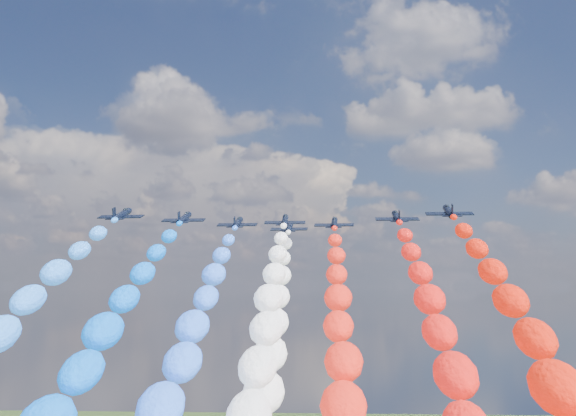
# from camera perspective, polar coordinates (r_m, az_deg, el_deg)

# --- Properties ---
(jet_0) EXTENTS (8.82, 11.60, 5.53)m
(jet_0) POSITION_cam_1_polar(r_m,az_deg,el_deg) (132.81, -13.16, -0.53)
(jet_0) COLOR black
(jet_1) EXTENTS (8.62, 11.46, 5.53)m
(jet_1) POSITION_cam_1_polar(r_m,az_deg,el_deg) (137.50, -8.31, -0.82)
(jet_1) COLOR black
(jet_2) EXTENTS (8.47, 11.35, 5.53)m
(jet_2) POSITION_cam_1_polar(r_m,az_deg,el_deg) (146.36, -4.06, -1.21)
(jet_2) COLOR black
(trail_2) EXTENTS (6.56, 119.51, 57.58)m
(trail_2) POSITION_cam_1_polar(r_m,az_deg,el_deg) (86.81, -9.31, -15.43)
(trail_2) COLOR #2E69FB
(jet_3) EXTENTS (8.30, 11.23, 5.53)m
(jet_3) POSITION_cam_1_polar(r_m,az_deg,el_deg) (141.06, -0.25, -1.03)
(jet_3) COLOR black
(trail_3) EXTENTS (6.56, 119.51, 57.58)m
(trail_3) POSITION_cam_1_polar(r_m,az_deg,el_deg) (80.95, -2.79, -16.17)
(trail_3) COLOR white
(jet_4) EXTENTS (8.61, 11.45, 5.53)m
(jet_4) POSITION_cam_1_polar(r_m,az_deg,el_deg) (157.04, 0.10, -1.57)
(jet_4) COLOR black
(trail_4) EXTENTS (6.56, 119.51, 57.58)m
(trail_4) POSITION_cam_1_polar(r_m,az_deg,el_deg) (96.75, -1.77, -14.56)
(trail_4) COLOR white
(jet_5) EXTENTS (8.68, 11.50, 5.53)m
(jet_5) POSITION_cam_1_polar(r_m,az_deg,el_deg) (146.93, 3.71, -1.23)
(jet_5) COLOR black
(trail_5) EXTENTS (6.56, 119.51, 57.58)m
(trail_5) POSITION_cam_1_polar(r_m,az_deg,el_deg) (86.60, 4.35, -15.51)
(trail_5) COLOR red
(jet_6) EXTENTS (8.25, 11.20, 5.53)m
(jet_6) POSITION_cam_1_polar(r_m,az_deg,el_deg) (135.37, 8.71, -0.73)
(jet_6) COLOR black
(jet_7) EXTENTS (8.43, 11.32, 5.53)m
(jet_7) POSITION_cam_1_polar(r_m,az_deg,el_deg) (127.16, 12.76, -0.29)
(jet_7) COLOR black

